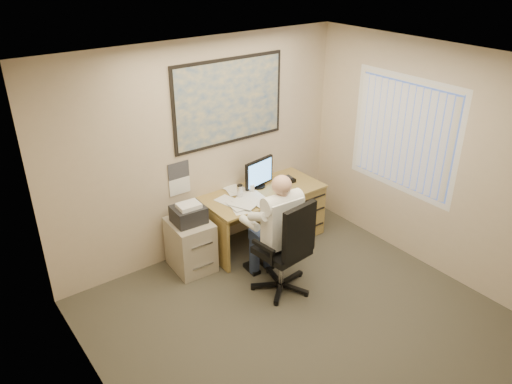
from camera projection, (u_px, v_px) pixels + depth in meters
room_shell at (331, 227)px, 4.47m from camera, size 4.00×4.50×2.70m
desk at (281, 204)px, 6.77m from camera, size 1.60×0.97×1.13m
world_map at (229, 102)px, 6.05m from camera, size 1.56×0.03×1.06m
wall_calendar at (179, 178)px, 6.02m from camera, size 0.28×0.01×0.42m
window_blinds at (403, 135)px, 6.01m from camera, size 0.06×1.40×1.30m
filing_cabinet at (190, 240)px, 6.07m from camera, size 0.49×0.58×0.90m
office_chair at (284, 265)px, 5.67m from camera, size 0.77×0.77×1.18m
person at (280, 234)px, 5.57m from camera, size 0.63×0.86×1.43m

